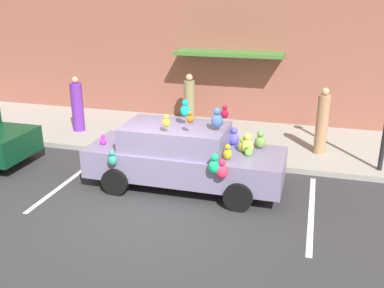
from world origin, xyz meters
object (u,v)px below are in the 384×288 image
(plush_covered_car, at_px, (183,156))
(pedestrian_by_lamp, at_px, (189,101))
(teddy_bear_on_sidewalk, at_px, (169,138))
(pedestrian_walking_past, at_px, (77,106))
(pedestrian_near_shopfront, at_px, (322,123))

(plush_covered_car, distance_m, pedestrian_by_lamp, 4.78)
(teddy_bear_on_sidewalk, height_order, pedestrian_walking_past, pedestrian_walking_past)
(plush_covered_car, xyz_separation_m, pedestrian_near_shopfront, (3.15, 2.91, 0.23))
(teddy_bear_on_sidewalk, xyz_separation_m, pedestrian_by_lamp, (-0.14, 2.57, 0.47))
(pedestrian_near_shopfront, relative_size, pedestrian_walking_past, 1.06)
(teddy_bear_on_sidewalk, distance_m, pedestrian_near_shopfront, 4.34)
(teddy_bear_on_sidewalk, relative_size, pedestrian_walking_past, 0.40)
(pedestrian_near_shopfront, height_order, pedestrian_by_lamp, pedestrian_near_shopfront)
(pedestrian_near_shopfront, xyz_separation_m, pedestrian_walking_past, (-7.66, 0.02, -0.06))
(teddy_bear_on_sidewalk, bearing_deg, pedestrian_walking_past, 165.68)
(plush_covered_car, bearing_deg, pedestrian_near_shopfront, 42.76)
(plush_covered_car, relative_size, pedestrian_near_shopfront, 2.48)
(plush_covered_car, bearing_deg, pedestrian_by_lamp, 104.62)
(teddy_bear_on_sidewalk, bearing_deg, pedestrian_by_lamp, 93.17)
(pedestrian_walking_past, height_order, pedestrian_by_lamp, pedestrian_walking_past)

